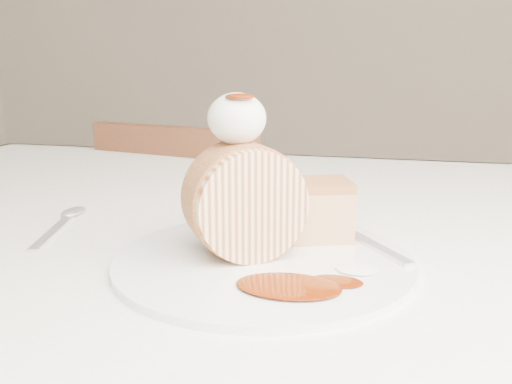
# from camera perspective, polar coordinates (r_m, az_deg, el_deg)

# --- Properties ---
(table) EXTENTS (1.40, 0.90, 0.75)m
(table) POSITION_cam_1_polar(r_m,az_deg,el_deg) (0.78, 0.08, -8.46)
(table) COLOR white
(table) RESTS_ON ground
(chair_far) EXTENTS (0.45, 0.45, 0.81)m
(chair_far) POSITION_cam_1_polar(r_m,az_deg,el_deg) (1.35, -5.66, -7.73)
(chair_far) COLOR brown
(chair_far) RESTS_ON ground
(plate) EXTENTS (0.38, 0.38, 0.01)m
(plate) POSITION_cam_1_polar(r_m,az_deg,el_deg) (0.57, 0.75, -6.91)
(plate) COLOR white
(plate) RESTS_ON table
(roulade_slice) EXTENTS (0.13, 0.11, 0.11)m
(roulade_slice) POSITION_cam_1_polar(r_m,az_deg,el_deg) (0.56, -1.08, -0.97)
(roulade_slice) COLOR beige
(roulade_slice) RESTS_ON plate
(cake_chunk) EXTENTS (0.08, 0.08, 0.06)m
(cake_chunk) POSITION_cam_1_polar(r_m,az_deg,el_deg) (0.63, 6.33, -2.11)
(cake_chunk) COLOR #C6824B
(cake_chunk) RESTS_ON plate
(whipped_cream) EXTENTS (0.06, 0.06, 0.05)m
(whipped_cream) POSITION_cam_1_polar(r_m,az_deg,el_deg) (0.56, -1.92, 7.35)
(whipped_cream) COLOR white
(whipped_cream) RESTS_ON roulade_slice
(caramel_drizzle) EXTENTS (0.03, 0.02, 0.01)m
(caramel_drizzle) POSITION_cam_1_polar(r_m,az_deg,el_deg) (0.54, -1.64, 10.18)
(caramel_drizzle) COLOR #641E04
(caramel_drizzle) RESTS_ON whipped_cream
(caramel_pool) EXTENTS (0.11, 0.09, 0.00)m
(caramel_pool) POSITION_cam_1_polar(r_m,az_deg,el_deg) (0.50, 3.26, -9.36)
(caramel_pool) COLOR #641E04
(caramel_pool) RESTS_ON plate
(fork) EXTENTS (0.12, 0.16, 0.00)m
(fork) POSITION_cam_1_polar(r_m,az_deg,el_deg) (0.61, 11.60, -5.20)
(fork) COLOR silver
(fork) RESTS_ON plate
(spoon) EXTENTS (0.06, 0.16, 0.00)m
(spoon) POSITION_cam_1_polar(r_m,az_deg,el_deg) (0.71, -19.69, -3.85)
(spoon) COLOR silver
(spoon) RESTS_ON table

